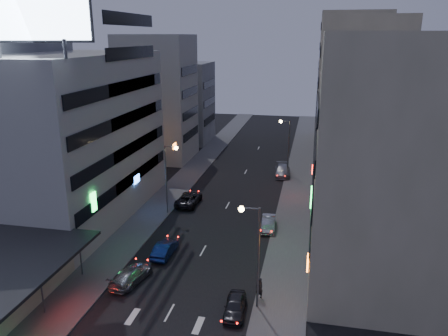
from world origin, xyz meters
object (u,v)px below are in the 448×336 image
(parked_car_right_mid, at_px, (268,223))
(parked_car_left, at_px, (189,199))
(road_car_silver, at_px, (131,275))
(road_car_blue, at_px, (165,249))
(person, at_px, (259,288))
(parked_car_right_far, at_px, (283,171))
(parked_car_right_near, at_px, (235,306))

(parked_car_right_mid, distance_m, parked_car_left, 11.52)
(parked_car_right_mid, xyz_separation_m, road_car_silver, (-10.07, -12.79, 0.00))
(parked_car_right_mid, distance_m, road_car_silver, 16.28)
(parked_car_left, height_order, road_car_blue, parked_car_left)
(parked_car_left, xyz_separation_m, person, (10.99, -18.34, 0.30))
(parked_car_left, bearing_deg, person, 121.39)
(parked_car_right_far, distance_m, road_car_silver, 33.33)
(road_car_blue, bearing_deg, parked_car_left, -82.89)
(parked_car_right_near, relative_size, parked_car_right_far, 0.71)
(parked_car_right_near, distance_m, road_car_silver, 9.60)
(road_car_silver, distance_m, person, 10.79)
(road_car_blue, distance_m, person, 10.95)
(road_car_silver, bearing_deg, person, -171.03)
(parked_car_left, relative_size, person, 2.88)
(road_car_silver, height_order, person, person)
(parked_car_right_far, bearing_deg, parked_car_left, -131.57)
(parked_car_right_near, xyz_separation_m, road_car_blue, (-8.04, 7.46, 0.04))
(road_car_blue, bearing_deg, person, 151.49)
(parked_car_right_near, height_order, parked_car_right_mid, parked_car_right_mid)
(road_car_blue, bearing_deg, parked_car_right_mid, -137.74)
(road_car_blue, bearing_deg, road_car_silver, 76.83)
(parked_car_right_near, xyz_separation_m, person, (1.50, 2.11, 0.38))
(parked_car_right_mid, xyz_separation_m, road_car_blue, (-8.85, -7.83, 0.01))
(parked_car_right_near, relative_size, person, 2.08)
(parked_car_right_far, relative_size, road_car_silver, 1.15)
(parked_car_right_mid, height_order, parked_car_left, parked_car_left)
(road_car_silver, relative_size, person, 2.56)
(person, bearing_deg, road_car_silver, -41.35)
(parked_car_right_mid, bearing_deg, parked_car_left, 149.63)
(parked_car_left, height_order, person, person)
(road_car_blue, xyz_separation_m, person, (9.55, -5.35, 0.35))
(parked_car_left, relative_size, road_car_silver, 1.13)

